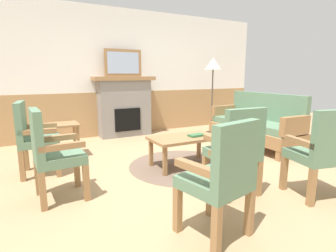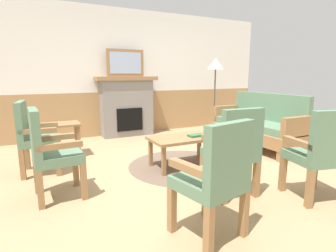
{
  "view_description": "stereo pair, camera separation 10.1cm",
  "coord_description": "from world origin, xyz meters",
  "px_view_note": "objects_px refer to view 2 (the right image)",
  "views": [
    {
      "loc": [
        -1.88,
        -3.17,
        1.32
      ],
      "look_at": [
        0.0,
        0.35,
        0.55
      ],
      "focal_mm": 28.6,
      "sensor_mm": 36.0,
      "label": 1
    },
    {
      "loc": [
        -1.79,
        -3.22,
        1.32
      ],
      "look_at": [
        0.0,
        0.35,
        0.55
      ],
      "focal_mm": 28.6,
      "sensor_mm": 36.0,
      "label": 2
    }
  ],
  "objects_px": {
    "armchair_front_center": "(215,175)",
    "armchair_front_left": "(321,151)",
    "book_on_table": "(196,135)",
    "side_table": "(65,130)",
    "couch": "(258,125)",
    "coffee_table": "(183,140)",
    "floor_lamp_by_couch": "(216,68)",
    "armchair_corner_left": "(234,148)",
    "fireplace": "(127,106)",
    "armchair_near_fireplace": "(50,150)",
    "framed_picture": "(126,63)",
    "armchair_by_window_left": "(34,134)"
  },
  "relations": [
    {
      "from": "book_on_table",
      "to": "armchair_near_fireplace",
      "type": "bearing_deg",
      "value": -174.16
    },
    {
      "from": "armchair_front_center",
      "to": "armchair_front_left",
      "type": "bearing_deg",
      "value": 2.79
    },
    {
      "from": "fireplace",
      "to": "armchair_near_fireplace",
      "type": "bearing_deg",
      "value": -123.14
    },
    {
      "from": "couch",
      "to": "armchair_front_center",
      "type": "distance_m",
      "value": 3.13
    },
    {
      "from": "framed_picture",
      "to": "floor_lamp_by_couch",
      "type": "relative_size",
      "value": 0.48
    },
    {
      "from": "armchair_near_fireplace",
      "to": "armchair_front_center",
      "type": "distance_m",
      "value": 1.77
    },
    {
      "from": "armchair_front_center",
      "to": "side_table",
      "type": "distance_m",
      "value": 3.03
    },
    {
      "from": "fireplace",
      "to": "book_on_table",
      "type": "bearing_deg",
      "value": -83.66
    },
    {
      "from": "fireplace",
      "to": "armchair_near_fireplace",
      "type": "height_order",
      "value": "fireplace"
    },
    {
      "from": "armchair_by_window_left",
      "to": "coffee_table",
      "type": "bearing_deg",
      "value": -18.64
    },
    {
      "from": "book_on_table",
      "to": "framed_picture",
      "type": "bearing_deg",
      "value": 96.34
    },
    {
      "from": "fireplace",
      "to": "floor_lamp_by_couch",
      "type": "bearing_deg",
      "value": -20.71
    },
    {
      "from": "armchair_front_center",
      "to": "armchair_corner_left",
      "type": "xyz_separation_m",
      "value": [
        0.66,
        0.56,
        0.0
      ]
    },
    {
      "from": "framed_picture",
      "to": "side_table",
      "type": "height_order",
      "value": "framed_picture"
    },
    {
      "from": "couch",
      "to": "floor_lamp_by_couch",
      "type": "distance_m",
      "value": 1.67
    },
    {
      "from": "book_on_table",
      "to": "side_table",
      "type": "distance_m",
      "value": 2.12
    },
    {
      "from": "coffee_table",
      "to": "side_table",
      "type": "bearing_deg",
      "value": 138.72
    },
    {
      "from": "armchair_corner_left",
      "to": "couch",
      "type": "bearing_deg",
      "value": 38.7
    },
    {
      "from": "armchair_near_fireplace",
      "to": "armchair_by_window_left",
      "type": "distance_m",
      "value": 0.92
    },
    {
      "from": "armchair_corner_left",
      "to": "floor_lamp_by_couch",
      "type": "bearing_deg",
      "value": 57.55
    },
    {
      "from": "framed_picture",
      "to": "coffee_table",
      "type": "height_order",
      "value": "framed_picture"
    },
    {
      "from": "couch",
      "to": "armchair_front_left",
      "type": "height_order",
      "value": "same"
    },
    {
      "from": "framed_picture",
      "to": "side_table",
      "type": "distance_m",
      "value": 2.05
    },
    {
      "from": "armchair_corner_left",
      "to": "floor_lamp_by_couch",
      "type": "relative_size",
      "value": 0.58
    },
    {
      "from": "floor_lamp_by_couch",
      "to": "armchair_corner_left",
      "type": "bearing_deg",
      "value": -122.45
    },
    {
      "from": "armchair_near_fireplace",
      "to": "armchair_corner_left",
      "type": "distance_m",
      "value": 1.96
    },
    {
      "from": "book_on_table",
      "to": "armchair_front_left",
      "type": "bearing_deg",
      "value": -69.53
    },
    {
      "from": "coffee_table",
      "to": "book_on_table",
      "type": "height_order",
      "value": "book_on_table"
    },
    {
      "from": "framed_picture",
      "to": "side_table",
      "type": "bearing_deg",
      "value": -143.18
    },
    {
      "from": "armchair_near_fireplace",
      "to": "armchair_front_left",
      "type": "distance_m",
      "value": 2.83
    },
    {
      "from": "fireplace",
      "to": "armchair_by_window_left",
      "type": "distance_m",
      "value": 2.48
    },
    {
      "from": "floor_lamp_by_couch",
      "to": "armchair_by_window_left",
      "type": "bearing_deg",
      "value": -164.95
    },
    {
      "from": "floor_lamp_by_couch",
      "to": "framed_picture",
      "type": "bearing_deg",
      "value": 159.28
    },
    {
      "from": "armchair_corner_left",
      "to": "armchair_near_fireplace",
      "type": "bearing_deg",
      "value": 155.41
    },
    {
      "from": "framed_picture",
      "to": "coffee_table",
      "type": "distance_m",
      "value": 2.6
    },
    {
      "from": "armchair_near_fireplace",
      "to": "side_table",
      "type": "xyz_separation_m",
      "value": [
        0.31,
        1.55,
        -0.1
      ]
    },
    {
      "from": "book_on_table",
      "to": "armchair_front_center",
      "type": "relative_size",
      "value": 0.24
    },
    {
      "from": "armchair_front_left",
      "to": "side_table",
      "type": "height_order",
      "value": "armchair_front_left"
    },
    {
      "from": "couch",
      "to": "armchair_front_center",
      "type": "xyz_separation_m",
      "value": [
        -2.43,
        -1.97,
        0.14
      ]
    },
    {
      "from": "armchair_front_left",
      "to": "armchair_front_center",
      "type": "bearing_deg",
      "value": -177.21
    },
    {
      "from": "book_on_table",
      "to": "armchair_by_window_left",
      "type": "xyz_separation_m",
      "value": [
        -2.09,
        0.71,
        0.08
      ]
    },
    {
      "from": "fireplace",
      "to": "armchair_front_left",
      "type": "bearing_deg",
      "value": -77.99
    },
    {
      "from": "couch",
      "to": "floor_lamp_by_couch",
      "type": "xyz_separation_m",
      "value": [
        -0.05,
        1.29,
        1.05
      ]
    },
    {
      "from": "armchair_front_left",
      "to": "side_table",
      "type": "xyz_separation_m",
      "value": [
        -2.2,
        2.85,
        -0.1
      ]
    },
    {
      "from": "fireplace",
      "to": "book_on_table",
      "type": "distance_m",
      "value": 2.4
    },
    {
      "from": "couch",
      "to": "coffee_table",
      "type": "relative_size",
      "value": 1.88
    },
    {
      "from": "couch",
      "to": "book_on_table",
      "type": "distance_m",
      "value": 1.65
    },
    {
      "from": "armchair_corner_left",
      "to": "book_on_table",
      "type": "bearing_deg",
      "value": 80.79
    },
    {
      "from": "book_on_table",
      "to": "armchair_front_left",
      "type": "xyz_separation_m",
      "value": [
        0.56,
        -1.51,
        0.08
      ]
    },
    {
      "from": "armchair_corner_left",
      "to": "armchair_by_window_left",
      "type": "bearing_deg",
      "value": 138.2
    }
  ]
}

